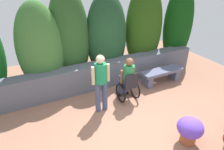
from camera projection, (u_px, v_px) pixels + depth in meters
ground_plane at (134, 125)px, 4.86m from camera, size 10.17×10.17×0.00m
stone_retaining_wall at (100, 75)px, 6.35m from camera, size 7.13×0.47×0.82m
hedge_backdrop at (95, 37)px, 6.36m from camera, size 7.97×1.13×3.11m
stone_bench at (162, 74)px, 6.59m from camera, size 1.49×0.44×0.47m
person_in_wheelchair at (128, 80)px, 5.58m from camera, size 0.53×0.66×1.33m
person_standing_companion at (101, 80)px, 4.97m from camera, size 0.49×0.30×1.61m
flower_pot_red_accent at (190, 129)px, 4.22m from camera, size 0.56×0.56×0.63m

